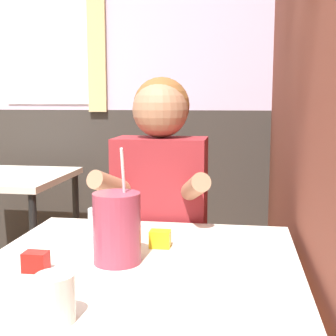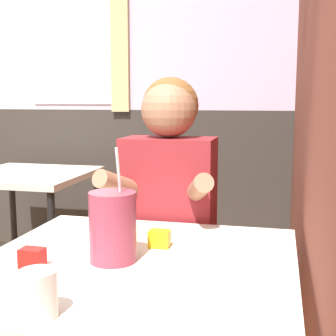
{
  "view_description": "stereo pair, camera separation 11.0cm",
  "coord_description": "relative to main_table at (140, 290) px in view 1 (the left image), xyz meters",
  "views": [
    {
      "loc": [
        0.99,
        -0.8,
        1.17
      ],
      "look_at": [
        0.79,
        0.52,
        0.97
      ],
      "focal_mm": 50.0,
      "sensor_mm": 36.0,
      "label": 1
    },
    {
      "loc": [
        1.1,
        -0.78,
        1.17
      ],
      "look_at": [
        0.79,
        0.52,
        0.97
      ],
      "focal_mm": 50.0,
      "sensor_mm": 36.0,
      "label": 2
    }
  ],
  "objects": [
    {
      "name": "background_table",
      "position": [
        -1.07,
        1.31,
        -0.02
      ],
      "size": [
        0.69,
        0.7,
        0.74
      ],
      "color": "beige",
      "rests_on": "ground_plane"
    },
    {
      "name": "condiment_mustard",
      "position": [
        0.03,
        0.14,
        0.1
      ],
      "size": [
        0.06,
        0.04,
        0.05
      ],
      "color": "yellow",
      "rests_on": "main_table"
    },
    {
      "name": "back_wall",
      "position": [
        -0.75,
        1.91,
        0.68
      ],
      "size": [
        5.37,
        0.09,
        2.7
      ],
      "color": "silver",
      "rests_on": "ground_plane"
    },
    {
      "name": "person_seated",
      "position": [
        -0.04,
        0.54,
        -0.01
      ],
      "size": [
        0.42,
        0.41,
        1.25
      ],
      "color": "maroon",
      "rests_on": "ground_plane"
    },
    {
      "name": "main_table",
      "position": [
        0.0,
        0.0,
        0.0
      ],
      "size": [
        0.84,
        0.83,
        0.74
      ],
      "color": "beige",
      "rests_on": "ground_plane"
    },
    {
      "name": "brick_wall_right",
      "position": [
        0.48,
        0.76,
        0.68
      ],
      "size": [
        0.08,
        4.23,
        2.7
      ],
      "color": "brown",
      "rests_on": "ground_plane"
    },
    {
      "name": "cocktail_pitcher",
      "position": [
        -0.06,
        -0.01,
        0.17
      ],
      "size": [
        0.13,
        0.13,
        0.31
      ],
      "color": "#99384C",
      "rests_on": "main_table"
    },
    {
      "name": "condiment_ketchup",
      "position": [
        -0.24,
        -0.1,
        0.1
      ],
      "size": [
        0.06,
        0.04,
        0.05
      ],
      "color": "#B7140F",
      "rests_on": "main_table"
    },
    {
      "name": "glass_center",
      "position": [
        -0.09,
        -0.35,
        0.12
      ],
      "size": [
        0.08,
        0.08,
        0.1
      ],
      "color": "silver",
      "rests_on": "main_table"
    },
    {
      "name": "glass_near_pitcher",
      "position": [
        -0.16,
        0.16,
        0.13
      ],
      "size": [
        0.07,
        0.07,
        0.1
      ],
      "color": "silver",
      "rests_on": "main_table"
    }
  ]
}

